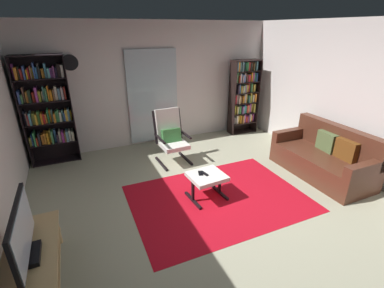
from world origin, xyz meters
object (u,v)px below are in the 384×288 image
at_px(leather_sofa, 324,158).
at_px(ottoman, 207,179).
at_px(bookshelf_near_tv, 47,109).
at_px(tv_remote, 205,174).
at_px(bookshelf_near_sofa, 243,95).
at_px(wall_clock, 70,63).
at_px(cell_phone, 201,173).
at_px(lounge_armchair, 171,135).
at_px(tv_stand, 33,268).
at_px(television, 23,235).

distance_m(leather_sofa, ottoman, 2.25).
xyz_separation_m(bookshelf_near_tv, leather_sofa, (4.39, -2.52, -0.74)).
bearing_deg(tv_remote, bookshelf_near_sofa, 33.97).
distance_m(leather_sofa, wall_clock, 4.94).
height_order(tv_remote, cell_phone, tv_remote).
bearing_deg(bookshelf_near_tv, bookshelf_near_sofa, -1.02).
xyz_separation_m(bookshelf_near_sofa, ottoman, (-2.12, -2.27, -0.61)).
distance_m(ottoman, wall_clock, 3.34).
relative_size(bookshelf_near_tv, bookshelf_near_sofa, 1.15).
relative_size(lounge_armchair, wall_clock, 3.53).
bearing_deg(bookshelf_near_sofa, leather_sofa, -86.98).
distance_m(tv_stand, ottoman, 2.41).
relative_size(tv_remote, cell_phone, 1.03).
bearing_deg(lounge_armchair, bookshelf_near_sofa, 20.56).
height_order(ottoman, cell_phone, cell_phone).
bearing_deg(bookshelf_near_sofa, wall_clock, 176.53).
distance_m(bookshelf_near_tv, wall_clock, 0.96).
bearing_deg(cell_phone, bookshelf_near_tv, 151.58).
xyz_separation_m(television, cell_phone, (2.20, 0.86, -0.30)).
bearing_deg(ottoman, leather_sofa, -4.42).
height_order(ottoman, tv_remote, tv_remote).
bearing_deg(television, bookshelf_near_sofa, 34.86).
distance_m(television, leather_sofa, 4.58).
bearing_deg(tv_stand, bookshelf_near_tv, 87.62).
bearing_deg(bookshelf_near_tv, television, -92.33).
height_order(tv_stand, bookshelf_near_sofa, bookshelf_near_sofa).
bearing_deg(tv_remote, ottoman, -63.23).
height_order(bookshelf_near_sofa, leather_sofa, bookshelf_near_sofa).
xyz_separation_m(leather_sofa, cell_phone, (-2.32, 0.25, 0.09)).
height_order(television, bookshelf_near_sofa, bookshelf_near_sofa).
height_order(bookshelf_near_tv, wall_clock, bookshelf_near_tv).
distance_m(tv_stand, tv_remote, 2.40).
distance_m(television, lounge_armchair, 3.16).
height_order(television, wall_clock, wall_clock).
relative_size(bookshelf_near_tv, leather_sofa, 1.17).
bearing_deg(ottoman, wall_clock, 122.92).
xyz_separation_m(television, leather_sofa, (4.52, 0.62, -0.39)).
xyz_separation_m(bookshelf_near_tv, wall_clock, (0.53, 0.15, 0.79)).
height_order(tv_stand, cell_phone, tv_stand).
height_order(television, lounge_armchair, lounge_armchair).
bearing_deg(tv_remote, lounge_armchair, 78.79).
bearing_deg(television, cell_phone, 21.33).
bearing_deg(lounge_armchair, wall_clock, 146.38).
bearing_deg(bookshelf_near_sofa, lounge_armchair, -159.44).
bearing_deg(leather_sofa, bookshelf_near_tv, 150.17).
height_order(bookshelf_near_sofa, tv_remote, bookshelf_near_sofa).
xyz_separation_m(tv_stand, bookshelf_near_sofa, (4.39, 3.05, 0.65)).
bearing_deg(cell_phone, tv_stand, -139.76).
relative_size(tv_remote, wall_clock, 0.50).
bearing_deg(ottoman, tv_stand, -161.13).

